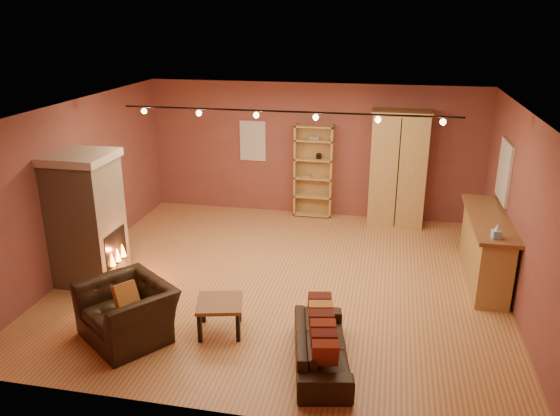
% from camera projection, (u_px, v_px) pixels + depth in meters
% --- Properties ---
extents(floor, '(7.00, 7.00, 0.00)m').
position_uv_depth(floor, '(283.00, 279.00, 8.95)').
color(floor, '#AA6E3C').
rests_on(floor, ground).
extents(ceiling, '(7.00, 7.00, 0.00)m').
position_uv_depth(ceiling, '(283.00, 108.00, 8.01)').
color(ceiling, brown).
rests_on(ceiling, back_wall).
extents(back_wall, '(7.00, 0.02, 2.80)m').
position_uv_depth(back_wall, '(313.00, 150.00, 11.48)').
color(back_wall, brown).
rests_on(back_wall, floor).
extents(left_wall, '(0.02, 6.50, 2.80)m').
position_uv_depth(left_wall, '(78.00, 185.00, 9.14)').
color(left_wall, brown).
rests_on(left_wall, floor).
extents(right_wall, '(0.02, 6.50, 2.80)m').
position_uv_depth(right_wall, '(522.00, 214.00, 7.82)').
color(right_wall, brown).
rests_on(right_wall, floor).
extents(fireplace, '(1.01, 0.98, 2.12)m').
position_uv_depth(fireplace, '(87.00, 218.00, 8.61)').
color(fireplace, tan).
rests_on(fireplace, floor).
extents(back_window, '(0.56, 0.04, 0.86)m').
position_uv_depth(back_window, '(253.00, 141.00, 11.66)').
color(back_window, silver).
rests_on(back_window, back_wall).
extents(bookcase, '(0.80, 0.31, 1.97)m').
position_uv_depth(bookcase, '(314.00, 170.00, 11.51)').
color(bookcase, tan).
rests_on(bookcase, floor).
extents(armoire, '(1.15, 0.66, 2.35)m').
position_uv_depth(armoire, '(398.00, 169.00, 10.94)').
color(armoire, tan).
rests_on(armoire, floor).
extents(bar_counter, '(0.61, 2.27, 1.09)m').
position_uv_depth(bar_counter, '(485.00, 248.00, 8.79)').
color(bar_counter, tan).
rests_on(bar_counter, floor).
extents(tissue_box, '(0.13, 0.13, 0.21)m').
position_uv_depth(tissue_box, '(497.00, 232.00, 7.76)').
color(tissue_box, '#87B6D9').
rests_on(tissue_box, bar_counter).
extents(right_window, '(0.05, 0.90, 1.00)m').
position_uv_depth(right_window, '(505.00, 171.00, 9.03)').
color(right_window, silver).
rests_on(right_window, right_wall).
extents(loveseat, '(0.78, 1.69, 0.71)m').
position_uv_depth(loveseat, '(322.00, 339.00, 6.68)').
color(loveseat, black).
rests_on(loveseat, floor).
extents(armchair, '(1.38, 1.30, 1.01)m').
position_uv_depth(armchair, '(127.00, 303.00, 7.19)').
color(armchair, black).
rests_on(armchair, floor).
extents(coffee_table, '(0.73, 0.73, 0.46)m').
position_uv_depth(coffee_table, '(220.00, 306.00, 7.36)').
color(coffee_table, brown).
rests_on(coffee_table, floor).
extents(track_rail, '(5.20, 0.09, 0.13)m').
position_uv_depth(track_rail, '(286.00, 114.00, 8.23)').
color(track_rail, black).
rests_on(track_rail, ceiling).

